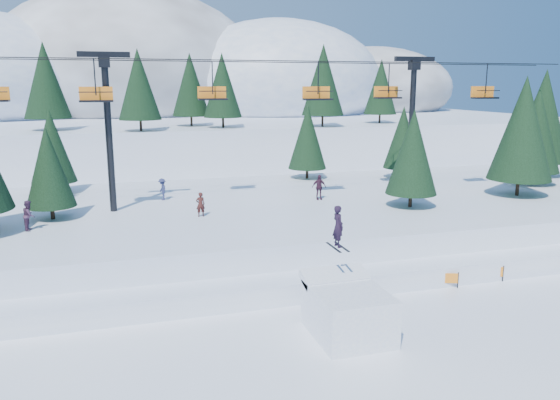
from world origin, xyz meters
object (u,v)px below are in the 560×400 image
object	(u,v)px
chairlift	(269,105)
banner_near	(432,278)
banner_far	(477,271)
jump_kicker	(347,309)

from	to	relation	value
chairlift	banner_near	bearing A→B (deg)	-66.74
chairlift	banner_far	size ratio (longest dim) A/B	17.41
jump_kicker	chairlift	size ratio (longest dim) A/B	0.12
jump_kicker	banner_near	xyz separation A→B (m)	(6.63, 3.84, -0.64)
jump_kicker	banner_far	world-z (taller)	jump_kicker
chairlift	jump_kicker	bearing A→B (deg)	-93.89
banner_far	banner_near	bearing A→B (deg)	-175.45
chairlift	banner_far	distance (m)	17.54
jump_kicker	chairlift	world-z (taller)	chairlift
banner_near	chairlift	bearing A→B (deg)	113.26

